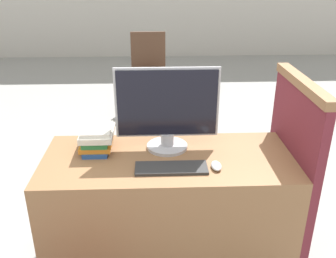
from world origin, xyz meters
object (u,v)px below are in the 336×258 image
(monitor, at_px, (167,110))
(mouse, at_px, (216,166))
(keyboard, at_px, (171,168))
(far_chair, at_px, (148,69))
(book_stack, at_px, (97,138))

(monitor, xyz_separation_m, mouse, (0.26, -0.26, -0.24))
(keyboard, relative_size, far_chair, 0.40)
(mouse, bearing_deg, keyboard, -179.30)
(mouse, height_order, far_chair, far_chair)
(mouse, bearing_deg, book_stack, 160.01)
(far_chair, bearing_deg, keyboard, -41.00)
(keyboard, height_order, book_stack, book_stack)
(monitor, distance_m, keyboard, 0.36)
(keyboard, relative_size, book_stack, 1.55)
(keyboard, xyz_separation_m, book_stack, (-0.44, 0.25, 0.07))
(book_stack, bearing_deg, monitor, 1.72)
(monitor, height_order, far_chair, monitor)
(keyboard, bearing_deg, monitor, 93.34)
(keyboard, distance_m, book_stack, 0.51)
(keyboard, distance_m, mouse, 0.25)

